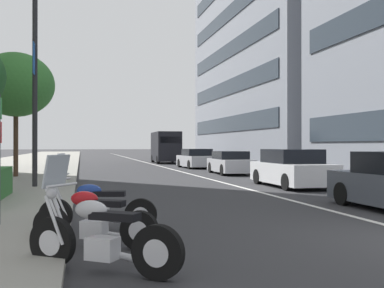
# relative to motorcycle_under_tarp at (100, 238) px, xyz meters

# --- Properties ---
(sidewalk_right_plaza) EXTENTS (160.00, 9.12, 0.15)m
(sidewalk_right_plaza) POSITION_rel_motorcycle_under_tarp_xyz_m (30.45, 4.99, -0.37)
(sidewalk_right_plaza) COLOR gray
(sidewalk_right_plaza) RESTS_ON ground
(lane_centre_stripe) EXTENTS (110.00, 0.16, 0.01)m
(lane_centre_stripe) POSITION_rel_motorcycle_under_tarp_xyz_m (35.45, -5.77, -0.44)
(lane_centre_stripe) COLOR silver
(lane_centre_stripe) RESTS_ON ground
(motorcycle_under_tarp) EXTENTS (1.39, 1.87, 1.49)m
(motorcycle_under_tarp) POSITION_rel_motorcycle_under_tarp_xyz_m (0.00, 0.00, 0.00)
(motorcycle_under_tarp) COLOR black
(motorcycle_under_tarp) RESTS_ON ground
(motorcycle_far_end_row) EXTENTS (1.12, 1.93, 1.08)m
(motorcycle_far_end_row) POSITION_rel_motorcycle_under_tarp_xyz_m (1.51, 0.05, -0.04)
(motorcycle_far_end_row) COLOR black
(motorcycle_far_end_row) RESTS_ON ground
(motorcycle_second_in_row) EXTENTS (0.73, 2.18, 1.47)m
(motorcycle_second_in_row) POSITION_rel_motorcycle_under_tarp_xyz_m (2.87, -0.04, -0.01)
(motorcycle_second_in_row) COLOR black
(motorcycle_second_in_row) RESTS_ON ground
(car_far_down_avenue) EXTENTS (4.40, 1.98, 1.47)m
(car_far_down_avenue) POSITION_rel_motorcycle_under_tarp_xyz_m (10.58, -7.80, 0.24)
(car_far_down_avenue) COLOR silver
(car_far_down_avenue) RESTS_ON ground
(car_approaching_light) EXTENTS (4.30, 1.96, 1.29)m
(car_approaching_light) POSITION_rel_motorcycle_under_tarp_xyz_m (18.76, -8.00, 0.17)
(car_approaching_light) COLOR #B7B7BC
(car_approaching_light) RESTS_ON ground
(car_mid_block_traffic) EXTENTS (4.22, 2.09, 1.38)m
(car_mid_block_traffic) POSITION_rel_motorcycle_under_tarp_xyz_m (25.85, -7.81, 0.20)
(car_mid_block_traffic) COLOR #B7B7BC
(car_mid_block_traffic) RESTS_ON ground
(delivery_van_ahead) EXTENTS (5.44, 2.29, 2.85)m
(delivery_van_ahead) POSITION_rel_motorcycle_under_tarp_xyz_m (35.56, -7.36, 1.07)
(delivery_van_ahead) COLOR black
(delivery_van_ahead) RESTS_ON ground
(street_lamp_with_banners) EXTENTS (1.26, 2.13, 8.31)m
(street_lamp_with_banners) POSITION_rel_motorcycle_under_tarp_xyz_m (11.31, 1.55, 4.64)
(street_lamp_with_banners) COLOR #232326
(street_lamp_with_banners) RESTS_ON sidewalk_right_plaza
(street_tree_by_lamp_post) EXTENTS (3.58, 3.58, 5.87)m
(street_tree_by_lamp_post) POSITION_rel_motorcycle_under_tarp_xyz_m (17.14, 3.24, 4.05)
(street_tree_by_lamp_post) COLOR #473323
(street_tree_by_lamp_post) RESTS_ON sidewalk_right_plaza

